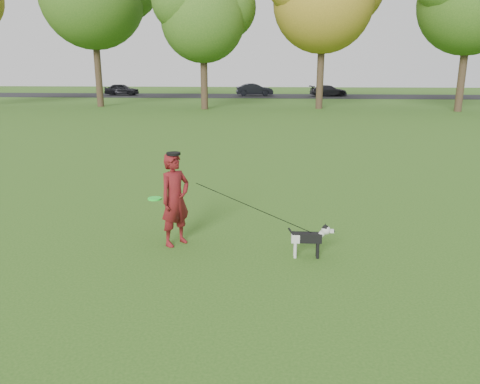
# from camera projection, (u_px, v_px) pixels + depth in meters

# --- Properties ---
(ground) EXTENTS (120.00, 120.00, 0.00)m
(ground) POSITION_uv_depth(u_px,v_px,m) (219.00, 248.00, 7.86)
(ground) COLOR #285116
(ground) RESTS_ON ground
(road) EXTENTS (120.00, 7.00, 0.02)m
(road) POSITION_uv_depth(u_px,v_px,m) (266.00, 96.00, 46.35)
(road) COLOR black
(road) RESTS_ON ground
(man) EXTENTS (0.66, 0.69, 1.59)m
(man) POSITION_uv_depth(u_px,v_px,m) (175.00, 200.00, 7.85)
(man) COLOR #570C1A
(man) RESTS_ON ground
(dog) EXTENTS (0.74, 0.15, 0.57)m
(dog) POSITION_uv_depth(u_px,v_px,m) (310.00, 237.00, 7.42)
(dog) COLOR black
(dog) RESTS_ON ground
(car_left) EXTENTS (3.42, 1.44, 1.15)m
(car_left) POSITION_uv_depth(u_px,v_px,m) (122.00, 89.00, 47.23)
(car_left) COLOR black
(car_left) RESTS_ON road
(car_mid) EXTENTS (3.78, 1.76, 1.20)m
(car_mid) POSITION_uv_depth(u_px,v_px,m) (254.00, 90.00, 46.27)
(car_mid) COLOR black
(car_mid) RESTS_ON road
(car_right) EXTENTS (3.88, 2.18, 1.06)m
(car_right) POSITION_uv_depth(u_px,v_px,m) (329.00, 91.00, 45.78)
(car_right) COLOR #232228
(car_right) RESTS_ON road
(man_held_items) EXTENTS (2.79, 0.53, 1.22)m
(man_held_items) POSITION_uv_depth(u_px,v_px,m) (255.00, 208.00, 7.55)
(man_held_items) COLOR #1EF231
(man_held_items) RESTS_ON ground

